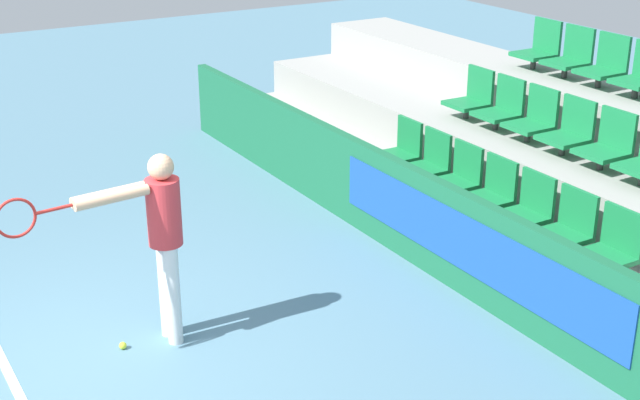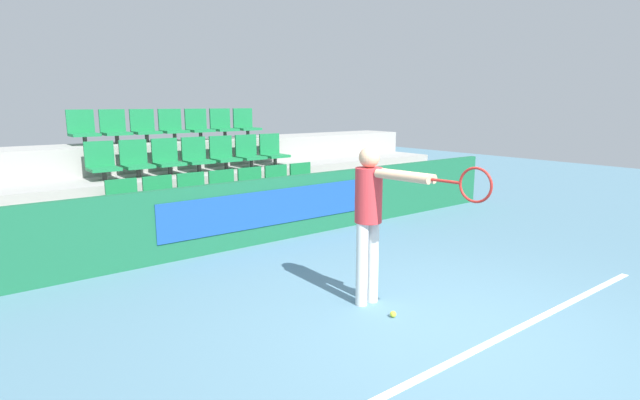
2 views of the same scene
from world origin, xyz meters
TOP-DOWN VIEW (x-y plane):
  - ground_plane at (0.00, 0.00)m, footprint 30.00×30.00m
  - court_baseline at (0.00, -0.50)m, footprint 6.26×0.08m
  - barrier_wall at (0.01, 3.68)m, footprint 11.46×0.14m
  - bleacher_tier_front at (0.00, 4.28)m, footprint 11.06×1.04m
  - bleacher_tier_middle at (0.00, 5.32)m, footprint 11.06×1.04m
  - bleacher_tier_back at (0.00, 6.36)m, footprint 11.06×1.04m
  - stadium_chair_0 at (-1.61, 4.41)m, footprint 0.45×0.44m
  - stadium_chair_1 at (-1.07, 4.41)m, footprint 0.45×0.44m
  - stadium_chair_2 at (-0.54, 4.41)m, footprint 0.45×0.44m
  - stadium_chair_3 at (0.00, 4.41)m, footprint 0.45×0.44m
  - stadium_chair_4 at (0.54, 4.41)m, footprint 0.45×0.44m
  - stadium_chair_5 at (1.07, 4.41)m, footprint 0.45×0.44m
  - stadium_chair_6 at (1.61, 4.41)m, footprint 0.45×0.44m
  - stadium_chair_7 at (-1.61, 5.45)m, footprint 0.45×0.44m
  - stadium_chair_8 at (-1.07, 5.45)m, footprint 0.45×0.44m
  - stadium_chair_9 at (-0.54, 5.45)m, footprint 0.45×0.44m
  - stadium_chair_10 at (0.00, 5.45)m, footprint 0.45×0.44m
  - stadium_chair_11 at (0.54, 5.45)m, footprint 0.45×0.44m
  - stadium_chair_14 at (-1.61, 6.49)m, footprint 0.45×0.44m
  - stadium_chair_15 at (-1.07, 6.49)m, footprint 0.45×0.44m
  - stadium_chair_16 at (-0.54, 6.49)m, footprint 0.45×0.44m
  - tennis_player at (-0.12, 0.82)m, footprint 0.31×1.53m
  - tennis_ball at (-0.18, 0.45)m, footprint 0.07×0.07m

SIDE VIEW (x-z plane):
  - ground_plane at x=0.00m, z-range 0.00..0.00m
  - court_baseline at x=0.00m, z-range 0.00..0.01m
  - tennis_ball at x=-0.18m, z-range 0.00..0.07m
  - bleacher_tier_front at x=0.00m, z-range 0.00..0.49m
  - bleacher_tier_middle at x=0.00m, z-range 0.00..0.97m
  - barrier_wall at x=0.01m, z-range 0.00..1.02m
  - bleacher_tier_back at x=0.00m, z-range 0.00..1.46m
  - stadium_chair_0 at x=-1.61m, z-range 0.45..1.05m
  - stadium_chair_1 at x=-1.07m, z-range 0.45..1.05m
  - stadium_chair_2 at x=-0.54m, z-range 0.45..1.05m
  - stadium_chair_3 at x=0.00m, z-range 0.45..1.05m
  - stadium_chair_4 at x=0.54m, z-range 0.45..1.05m
  - stadium_chair_5 at x=1.07m, z-range 0.45..1.05m
  - stadium_chair_6 at x=1.61m, z-range 0.45..1.05m
  - tennis_player at x=-0.12m, z-range 0.20..1.92m
  - stadium_chair_7 at x=-1.61m, z-range 0.94..1.54m
  - stadium_chair_8 at x=-1.07m, z-range 0.94..1.54m
  - stadium_chair_9 at x=-0.54m, z-range 0.94..1.54m
  - stadium_chair_10 at x=0.00m, z-range 0.94..1.54m
  - stadium_chair_11 at x=0.54m, z-range 0.94..1.54m
  - stadium_chair_14 at x=-1.61m, z-range 1.42..2.03m
  - stadium_chair_15 at x=-1.07m, z-range 1.42..2.03m
  - stadium_chair_16 at x=-0.54m, z-range 1.42..2.03m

